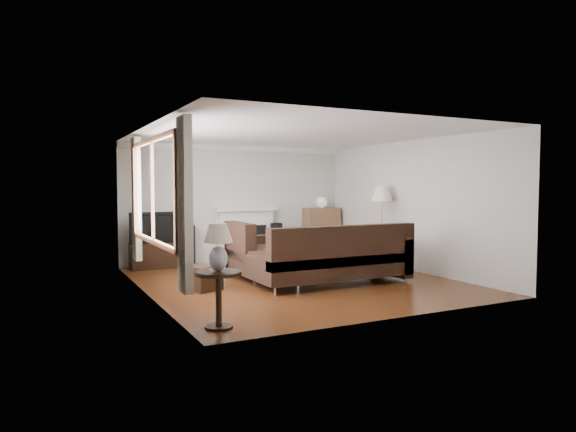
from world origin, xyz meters
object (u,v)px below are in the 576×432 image
bookshelf (321,232)px  side_table (219,300)px  sectional_sofa (331,256)px  coffee_table (285,260)px  tv_stand (156,255)px  floor_lamp (382,227)px

bookshelf → side_table: (-4.15, -4.72, -0.23)m
bookshelf → sectional_sofa: bookshelf is taller
coffee_table → side_table: bearing=-119.4°
sectional_sofa → side_table: 3.07m
bookshelf → tv_stand: bearing=-179.5°
coffee_table → floor_lamp: size_ratio=0.64×
sectional_sofa → side_table: sectional_sofa is taller
side_table → bookshelf: bearing=48.7°
tv_stand → coffee_table: size_ratio=0.96×
bookshelf → sectional_sofa: (-1.60, -3.02, -0.09)m
sectional_sofa → floor_lamp: 2.12m
tv_stand → bookshelf: bookshelf is taller
side_table → floor_lamp: bearing=32.1°
tv_stand → floor_lamp: size_ratio=0.61×
tv_stand → coffee_table: 2.57m
tv_stand → sectional_sofa: size_ratio=0.35×
tv_stand → side_table: 4.70m
tv_stand → floor_lamp: bearing=-25.8°
tv_stand → side_table: side_table is taller
tv_stand → coffee_table: tv_stand is taller
coffee_table → bookshelf: bearing=49.0°
coffee_table → side_table: side_table is taller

